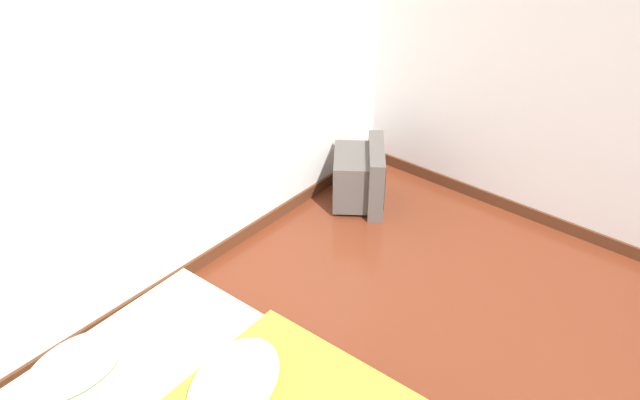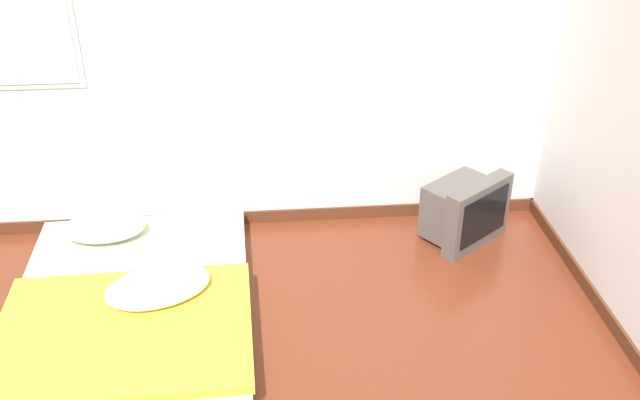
% 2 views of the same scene
% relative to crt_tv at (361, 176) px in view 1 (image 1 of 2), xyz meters
% --- Properties ---
extents(wall_back, '(7.28, 0.08, 2.60)m').
position_rel_crt_tv_xyz_m(wall_back, '(-1.86, 0.36, 1.07)').
color(wall_back, white).
rests_on(wall_back, ground_plane).
extents(crt_tv, '(0.63, 0.59, 0.46)m').
position_rel_crt_tv_xyz_m(crt_tv, '(0.00, 0.00, 0.00)').
color(crt_tv, '#56514C').
rests_on(crt_tv, ground_plane).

